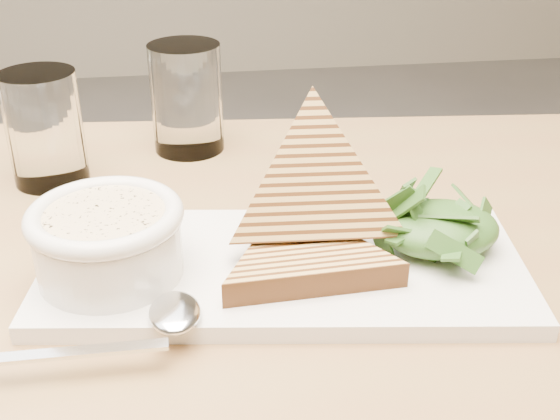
{
  "coord_description": "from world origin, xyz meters",
  "views": [
    {
      "loc": [
        -0.02,
        -0.43,
        1.06
      ],
      "look_at": [
        0.05,
        0.06,
        0.79
      ],
      "focal_mm": 45.0,
      "sensor_mm": 36.0,
      "label": 1
    }
  ],
  "objects": [
    {
      "name": "table_top",
      "position": [
        -0.05,
        0.01,
        0.72
      ],
      "size": [
        1.22,
        0.88,
        0.04
      ],
      "primitive_type": "cube",
      "rotation": [
        0.0,
        0.0,
        -0.09
      ],
      "color": "olive",
      "rests_on": "ground"
    },
    {
      "name": "table_leg_br",
      "position": [
        0.48,
        0.35,
        0.35
      ],
      "size": [
        0.06,
        0.06,
        0.7
      ],
      "primitive_type": "cylinder",
      "color": "olive",
      "rests_on": "ground"
    },
    {
      "name": "platter",
      "position": [
        0.05,
        0.04,
        0.75
      ],
      "size": [
        0.4,
        0.22,
        0.01
      ],
      "primitive_type": "cube",
      "rotation": [
        0.0,
        0.0,
        -0.13
      ],
      "color": "white",
      "rests_on": "table_top"
    },
    {
      "name": "soup_bowl",
      "position": [
        -0.09,
        0.04,
        0.78
      ],
      "size": [
        0.11,
        0.11,
        0.04
      ],
      "primitive_type": "cylinder",
      "color": "white",
      "rests_on": "platter"
    },
    {
      "name": "soup",
      "position": [
        -0.09,
        0.04,
        0.8
      ],
      "size": [
        0.09,
        0.09,
        0.01
      ],
      "primitive_type": "cylinder",
      "color": "#D6BC8C",
      "rests_on": "soup_bowl"
    },
    {
      "name": "bowl_rim",
      "position": [
        -0.09,
        0.04,
        0.81
      ],
      "size": [
        0.12,
        0.12,
        0.01
      ],
      "primitive_type": "torus",
      "color": "white",
      "rests_on": "soup_bowl"
    },
    {
      "name": "sandwich_flat",
      "position": [
        0.06,
        0.02,
        0.77
      ],
      "size": [
        0.17,
        0.17,
        0.02
      ],
      "primitive_type": null,
      "rotation": [
        0.0,
        0.0,
        0.06
      ],
      "color": "tan",
      "rests_on": "platter"
    },
    {
      "name": "sandwich_lean",
      "position": [
        0.08,
        0.05,
        0.81
      ],
      "size": [
        0.17,
        0.17,
        0.18
      ],
      "primitive_type": null,
      "rotation": [
        1.02,
        0.0,
        -0.06
      ],
      "color": "tan",
      "rests_on": "sandwich_flat"
    },
    {
      "name": "salad_base",
      "position": [
        0.18,
        0.04,
        0.77
      ],
      "size": [
        0.1,
        0.08,
        0.04
      ],
      "primitive_type": "ellipsoid",
      "color": "#163813",
      "rests_on": "platter"
    },
    {
      "name": "arugula_pile",
      "position": [
        0.18,
        0.04,
        0.78
      ],
      "size": [
        0.11,
        0.1,
        0.05
      ],
      "primitive_type": null,
      "color": "#406D27",
      "rests_on": "platter"
    },
    {
      "name": "spoon_bowl",
      "position": [
        -0.04,
        -0.03,
        0.76
      ],
      "size": [
        0.04,
        0.05,
        0.01
      ],
      "primitive_type": "ellipsoid",
      "rotation": [
        0.0,
        0.0,
        0.0
      ],
      "color": "silver",
      "rests_on": "platter"
    },
    {
      "name": "spoon_handle",
      "position": [
        -0.1,
        -0.06,
        0.76
      ],
      "size": [
        0.12,
        0.01,
        0.0
      ],
      "primitive_type": "cube",
      "rotation": [
        0.0,
        0.0,
        0.0
      ],
      "color": "silver",
      "rests_on": "platter"
    },
    {
      "name": "glass_near",
      "position": [
        -0.16,
        0.25,
        0.8
      ],
      "size": [
        0.07,
        0.07,
        0.11
      ],
      "primitive_type": "cylinder",
      "color": "white",
      "rests_on": "table_top"
    },
    {
      "name": "glass_far",
      "position": [
        -0.02,
        0.31,
        0.8
      ],
      "size": [
        0.08,
        0.08,
        0.12
      ],
      "primitive_type": "cylinder",
      "color": "white",
      "rests_on": "table_top"
    }
  ]
}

